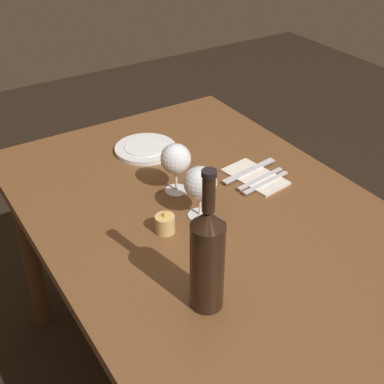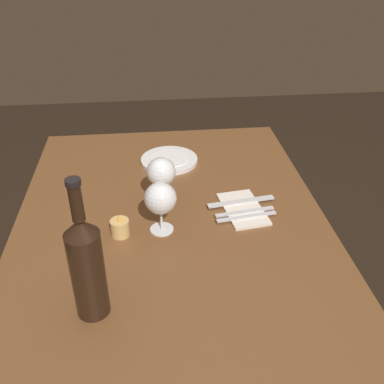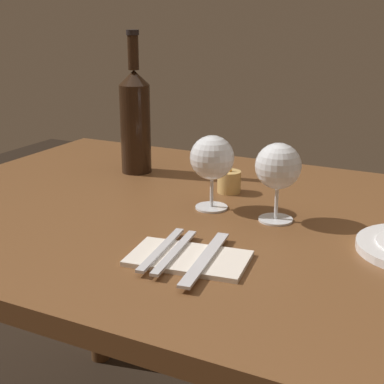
% 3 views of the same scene
% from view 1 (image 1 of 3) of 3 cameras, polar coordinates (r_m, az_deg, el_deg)
% --- Properties ---
extents(ground_plane, '(6.00, 6.00, 0.00)m').
position_cam_1_polar(ground_plane, '(1.97, 1.25, -19.72)').
color(ground_plane, black).
extents(dining_table, '(1.30, 0.90, 0.74)m').
position_cam_1_polar(dining_table, '(1.50, 1.55, -4.74)').
color(dining_table, brown).
rests_on(dining_table, ground).
extents(wine_glass_left, '(0.09, 0.09, 0.15)m').
position_cam_1_polar(wine_glass_left, '(1.37, 0.89, 0.93)').
color(wine_glass_left, white).
rests_on(wine_glass_left, dining_table).
extents(wine_glass_right, '(0.09, 0.09, 0.15)m').
position_cam_1_polar(wine_glass_right, '(1.47, -1.77, 3.53)').
color(wine_glass_right, white).
rests_on(wine_glass_right, dining_table).
extents(wine_bottle, '(0.07, 0.07, 0.34)m').
position_cam_1_polar(wine_bottle, '(1.09, 1.68, -7.07)').
color(wine_bottle, black).
rests_on(wine_bottle, dining_table).
extents(votive_candle, '(0.05, 0.05, 0.07)m').
position_cam_1_polar(votive_candle, '(1.36, -2.94, -3.52)').
color(votive_candle, '#DBB266').
rests_on(votive_candle, dining_table).
extents(dinner_plate, '(0.20, 0.20, 0.02)m').
position_cam_1_polar(dinner_plate, '(1.74, -5.06, 4.71)').
color(dinner_plate, white).
rests_on(dinner_plate, dining_table).
extents(folded_napkin, '(0.20, 0.14, 0.01)m').
position_cam_1_polar(folded_napkin, '(1.60, 6.86, 1.65)').
color(folded_napkin, silver).
rests_on(folded_napkin, dining_table).
extents(fork_inner, '(0.04, 0.18, 0.00)m').
position_cam_1_polar(fork_inner, '(1.58, 7.43, 1.45)').
color(fork_inner, silver).
rests_on(fork_inner, folded_napkin).
extents(fork_outer, '(0.04, 0.18, 0.00)m').
position_cam_1_polar(fork_outer, '(1.56, 8.00, 1.03)').
color(fork_outer, silver).
rests_on(fork_outer, folded_napkin).
extents(table_knife, '(0.05, 0.21, 0.00)m').
position_cam_1_polar(table_knife, '(1.61, 6.22, 2.33)').
color(table_knife, silver).
rests_on(table_knife, folded_napkin).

